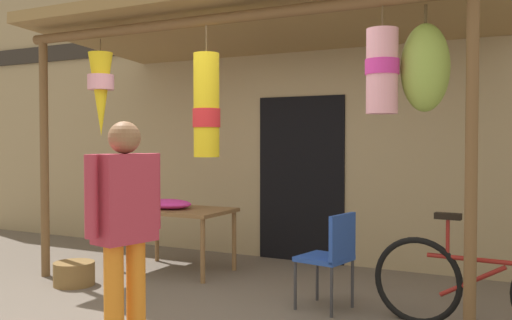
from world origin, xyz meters
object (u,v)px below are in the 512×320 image
(display_table, at_px, (178,215))
(folding_chair, at_px, (332,252))
(flower_heap_on_table, at_px, (168,204))
(vendor_in_orange, at_px, (125,220))
(wicker_basket_by_table, at_px, (74,274))
(parked_bicycle, at_px, (485,287))

(display_table, distance_m, folding_chair, 2.12)
(display_table, distance_m, flower_heap_on_table, 0.17)
(folding_chair, xyz_separation_m, vendor_in_orange, (-0.86, -1.67, 0.43))
(flower_heap_on_table, bearing_deg, vendor_in_orange, -60.46)
(wicker_basket_by_table, bearing_deg, parked_bicycle, 5.73)
(folding_chair, xyz_separation_m, wicker_basket_by_table, (-2.60, -0.39, -0.39))
(flower_heap_on_table, height_order, folding_chair, folding_chair)
(parked_bicycle, bearing_deg, flower_heap_on_table, 170.83)
(flower_heap_on_table, relative_size, wicker_basket_by_table, 1.39)
(wicker_basket_by_table, height_order, parked_bicycle, parked_bicycle)
(parked_bicycle, xyz_separation_m, vendor_in_orange, (-2.09, -1.66, 0.59))
(display_table, height_order, flower_heap_on_table, flower_heap_on_table)
(flower_heap_on_table, xyz_separation_m, parked_bicycle, (3.34, -0.54, -0.41))
(display_table, relative_size, wicker_basket_by_table, 2.89)
(display_table, relative_size, folding_chair, 1.40)
(wicker_basket_by_table, bearing_deg, flower_heap_on_table, 61.68)
(display_table, bearing_deg, folding_chair, -16.52)
(display_table, bearing_deg, flower_heap_on_table, -139.57)
(flower_heap_on_table, height_order, vendor_in_orange, vendor_in_orange)
(display_table, xyz_separation_m, wicker_basket_by_table, (-0.58, -0.99, -0.51))
(display_table, xyz_separation_m, parked_bicycle, (3.26, -0.61, -0.28))
(vendor_in_orange, bearing_deg, display_table, 117.27)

